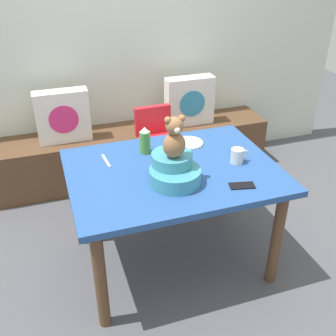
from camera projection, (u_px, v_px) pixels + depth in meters
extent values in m
plane|color=#4C4C51|center=(172.00, 259.00, 2.84)|extent=(8.00, 8.00, 0.00)
cube|color=silver|center=(116.00, 28.00, 3.42)|extent=(4.40, 0.10, 2.60)
cube|color=brown|center=(130.00, 153.00, 3.73)|extent=(2.60, 0.44, 0.46)
cube|color=white|center=(63.00, 116.00, 3.34)|extent=(0.44, 0.14, 0.44)
cylinder|color=#E02D72|center=(64.00, 120.00, 3.28)|extent=(0.24, 0.01, 0.24)
cube|color=white|center=(189.00, 101.00, 3.65)|extent=(0.44, 0.14, 0.44)
cylinder|color=teal|center=(192.00, 104.00, 3.59)|extent=(0.24, 0.01, 0.24)
cube|color=#264C8C|center=(173.00, 172.00, 2.48)|extent=(1.29, 0.96, 0.04)
cylinder|color=brown|center=(101.00, 280.00, 2.20)|extent=(0.07, 0.07, 0.70)
cylinder|color=brown|center=(277.00, 238.00, 2.50)|extent=(0.07, 0.07, 0.70)
cylinder|color=brown|center=(81.00, 203.00, 2.83)|extent=(0.07, 0.07, 0.70)
cylinder|color=brown|center=(223.00, 177.00, 3.14)|extent=(0.07, 0.07, 0.70)
cylinder|color=red|center=(158.00, 145.00, 3.26)|extent=(0.34, 0.34, 0.10)
cube|color=red|center=(153.00, 120.00, 3.30)|extent=(0.30, 0.06, 0.24)
cube|color=white|center=(166.00, 147.00, 3.09)|extent=(0.31, 0.21, 0.02)
cylinder|color=silver|center=(147.00, 185.00, 3.25)|extent=(0.03, 0.03, 0.46)
cylinder|color=silver|center=(180.00, 180.00, 3.33)|extent=(0.03, 0.03, 0.46)
cylinder|color=silver|center=(139.00, 169.00, 3.48)|extent=(0.03, 0.03, 0.46)
cylinder|color=silver|center=(169.00, 164.00, 3.56)|extent=(0.03, 0.03, 0.46)
cylinder|color=teal|center=(175.00, 176.00, 2.31)|extent=(0.30, 0.30, 0.09)
cylinder|color=teal|center=(172.00, 159.00, 2.32)|extent=(0.24, 0.24, 0.07)
ellipsoid|color=#90633E|center=(174.00, 145.00, 2.23)|extent=(0.13, 0.11, 0.15)
sphere|color=#90633E|center=(174.00, 126.00, 2.17)|extent=(0.10, 0.10, 0.10)
sphere|color=beige|center=(177.00, 130.00, 2.14)|extent=(0.04, 0.04, 0.04)
sphere|color=#90633E|center=(168.00, 120.00, 2.14)|extent=(0.04, 0.04, 0.04)
sphere|color=#90633E|center=(181.00, 118.00, 2.16)|extent=(0.04, 0.04, 0.04)
cylinder|color=#4C8C33|center=(145.00, 142.00, 2.62)|extent=(0.07, 0.07, 0.15)
cone|color=white|center=(145.00, 129.00, 2.57)|extent=(0.06, 0.06, 0.03)
cylinder|color=silver|center=(237.00, 156.00, 2.52)|extent=(0.08, 0.08, 0.09)
torus|color=silver|center=(245.00, 154.00, 2.53)|extent=(0.06, 0.01, 0.06)
cylinder|color=white|center=(189.00, 143.00, 2.77)|extent=(0.20, 0.20, 0.01)
cube|color=black|center=(242.00, 186.00, 2.30)|extent=(0.16, 0.10, 0.01)
cube|color=silver|center=(106.00, 161.00, 2.55)|extent=(0.03, 0.17, 0.01)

